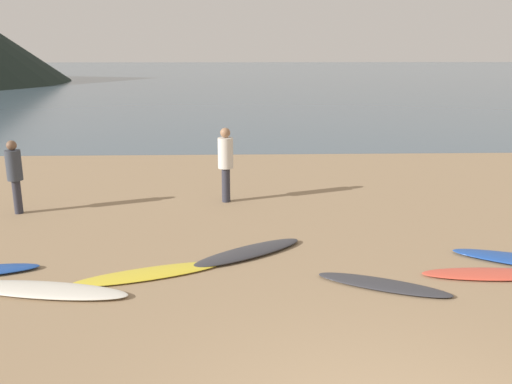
# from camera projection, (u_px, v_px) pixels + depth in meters

# --- Properties ---
(ground_plane) EXTENTS (120.00, 120.00, 0.20)m
(ground_plane) POSITION_uv_depth(u_px,v_px,m) (290.00, 187.00, 14.15)
(ground_plane) COLOR #997C5B
(ground_plane) RESTS_ON ground
(ocean_water) EXTENTS (140.00, 100.00, 0.01)m
(ocean_water) POSITION_uv_depth(u_px,v_px,m) (248.00, 75.00, 66.20)
(ocean_water) COLOR #475B6B
(ocean_water) RESTS_ON ground
(surfboard_1) EXTENTS (2.57, 0.99, 0.09)m
(surfboard_1) POSITION_uv_depth(u_px,v_px,m) (44.00, 290.00, 7.88)
(surfboard_1) COLOR silver
(surfboard_1) RESTS_ON ground
(surfboard_2) EXTENTS (2.35, 1.26, 0.06)m
(surfboard_2) POSITION_uv_depth(u_px,v_px,m) (149.00, 274.00, 8.48)
(surfboard_2) COLOR yellow
(surfboard_2) RESTS_ON ground
(surfboard_3) EXTENTS (2.05, 1.63, 0.10)m
(surfboard_3) POSITION_uv_depth(u_px,v_px,m) (249.00, 252.00, 9.32)
(surfboard_3) COLOR #333338
(surfboard_3) RESTS_ON ground
(surfboard_4) EXTENTS (1.97, 1.25, 0.07)m
(surfboard_4) POSITION_uv_depth(u_px,v_px,m) (383.00, 285.00, 8.09)
(surfboard_4) COLOR #333338
(surfboard_4) RESTS_ON ground
(surfboard_5) EXTENTS (2.12, 0.59, 0.07)m
(surfboard_5) POSITION_uv_depth(u_px,v_px,m) (490.00, 274.00, 8.46)
(surfboard_5) COLOR #D84C38
(surfboard_5) RESTS_ON ground
(person_0) EXTENTS (0.31, 0.31, 1.55)m
(person_0) POSITION_uv_depth(u_px,v_px,m) (14.00, 171.00, 11.40)
(person_0) COLOR #2D2D38
(person_0) RESTS_ON ground
(person_1) EXTENTS (0.34, 0.34, 1.68)m
(person_1) POSITION_uv_depth(u_px,v_px,m) (226.00, 159.00, 12.24)
(person_1) COLOR #2D2D38
(person_1) RESTS_ON ground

